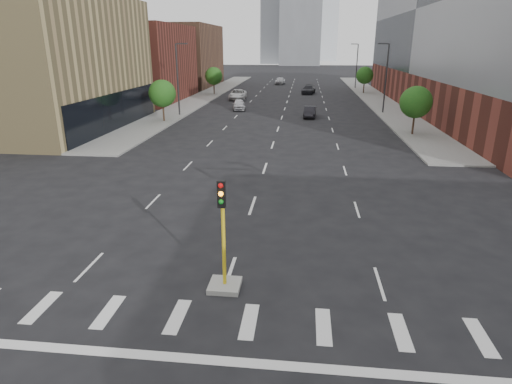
% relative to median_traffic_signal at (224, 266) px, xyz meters
% --- Properties ---
extents(sidewalk_left_far, '(5.00, 92.00, 0.15)m').
position_rel_median_traffic_signal_xyz_m(sidewalk_left_far, '(-15.00, 65.03, -0.90)').
color(sidewalk_left_far, gray).
rests_on(sidewalk_left_far, ground).
extents(sidewalk_right_far, '(5.00, 92.00, 0.15)m').
position_rel_median_traffic_signal_xyz_m(sidewalk_right_far, '(15.00, 65.03, -0.90)').
color(sidewalk_right_far, gray).
rests_on(sidewalk_right_far, ground).
extents(building_left_mid, '(20.00, 24.00, 14.00)m').
position_rel_median_traffic_signal_xyz_m(building_left_mid, '(-27.50, 31.03, 6.03)').
color(building_left_mid, tan).
rests_on(building_left_mid, ground).
extents(building_left_far_a, '(20.00, 22.00, 12.00)m').
position_rel_median_traffic_signal_xyz_m(building_left_far_a, '(-27.50, 57.03, 5.03)').
color(building_left_far_a, brown).
rests_on(building_left_far_a, ground).
extents(building_left_far_b, '(20.00, 24.00, 13.00)m').
position_rel_median_traffic_signal_xyz_m(building_left_far_b, '(-27.50, 83.03, 5.53)').
color(building_left_far_b, brown).
rests_on(building_left_far_b, ground).
extents(building_right_main, '(24.00, 70.00, 22.00)m').
position_rel_median_traffic_signal_xyz_m(building_right_main, '(29.50, 51.03, 10.03)').
color(building_right_main, brown).
rests_on(building_right_main, ground).
extents(tower_mid, '(18.00, 18.00, 44.00)m').
position_rel_median_traffic_signal_xyz_m(tower_mid, '(0.00, 191.03, 21.03)').
color(tower_mid, slate).
rests_on(tower_mid, ground).
extents(median_traffic_signal, '(1.20, 1.20, 4.40)m').
position_rel_median_traffic_signal_xyz_m(median_traffic_signal, '(0.00, 0.00, 0.00)').
color(median_traffic_signal, '#999993').
rests_on(median_traffic_signal, ground).
extents(streetlight_right_a, '(1.60, 0.22, 9.07)m').
position_rel_median_traffic_signal_xyz_m(streetlight_right_a, '(13.41, 46.03, 4.04)').
color(streetlight_right_a, '#2D2D30').
rests_on(streetlight_right_a, ground).
extents(streetlight_right_b, '(1.60, 0.22, 9.07)m').
position_rel_median_traffic_signal_xyz_m(streetlight_right_b, '(13.41, 81.03, 4.04)').
color(streetlight_right_b, '#2D2D30').
rests_on(streetlight_right_b, ground).
extents(streetlight_left, '(1.60, 0.22, 9.07)m').
position_rel_median_traffic_signal_xyz_m(streetlight_left, '(-13.41, 41.03, 4.04)').
color(streetlight_left, '#2D2D30').
rests_on(streetlight_left, ground).
extents(tree_left_near, '(3.20, 3.20, 4.85)m').
position_rel_median_traffic_signal_xyz_m(tree_left_near, '(-14.00, 36.03, 2.42)').
color(tree_left_near, '#382619').
rests_on(tree_left_near, ground).
extents(tree_left_far, '(3.20, 3.20, 4.85)m').
position_rel_median_traffic_signal_xyz_m(tree_left_far, '(-14.00, 66.03, 2.42)').
color(tree_left_far, '#382619').
rests_on(tree_left_far, ground).
extents(tree_right_near, '(3.20, 3.20, 4.85)m').
position_rel_median_traffic_signal_xyz_m(tree_right_near, '(14.00, 31.03, 2.42)').
color(tree_right_near, '#382619').
rests_on(tree_right_near, ground).
extents(tree_right_far, '(3.20, 3.20, 4.85)m').
position_rel_median_traffic_signal_xyz_m(tree_right_far, '(14.00, 71.03, 2.42)').
color(tree_right_far, '#382619').
rests_on(tree_right_far, ground).
extents(car_near_left, '(2.41, 4.60, 1.49)m').
position_rel_median_traffic_signal_xyz_m(car_near_left, '(-6.51, 47.30, -0.23)').
color(car_near_left, silver).
rests_on(car_near_left, ground).
extents(car_mid_right, '(1.72, 4.26, 1.38)m').
position_rel_median_traffic_signal_xyz_m(car_mid_right, '(3.58, 41.50, -0.28)').
color(car_mid_right, black).
rests_on(car_mid_right, ground).
extents(car_far_left, '(3.05, 6.05, 1.64)m').
position_rel_median_traffic_signal_xyz_m(car_far_left, '(-8.51, 59.39, -0.15)').
color(car_far_left, silver).
rests_on(car_far_left, ground).
extents(car_deep_right, '(2.92, 5.60, 1.55)m').
position_rel_median_traffic_signal_xyz_m(car_deep_right, '(3.56, 69.65, -0.20)').
color(car_deep_right, black).
rests_on(car_deep_right, ground).
extents(car_distant, '(2.44, 5.11, 1.68)m').
position_rel_median_traffic_signal_xyz_m(car_distant, '(-3.03, 89.73, -0.13)').
color(car_distant, silver).
rests_on(car_distant, ground).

